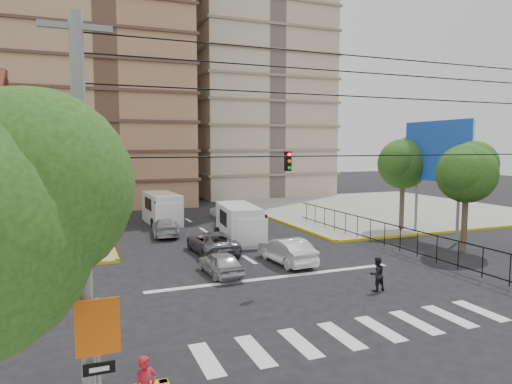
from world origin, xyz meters
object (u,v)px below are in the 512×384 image
traffic_light_nw (102,207)px  car_white_front_right (287,251)px  pedestrian_crosswalk (377,274)px  district_sign (98,341)px  van_left_lane (162,209)px  car_silver_front_left (221,263)px  van_right_lane (240,224)px

traffic_light_nw → car_white_front_right: (9.44, -4.31, -2.39)m
car_white_front_right → pedestrian_crosswalk: pedestrian_crosswalk is taller
district_sign → van_left_lane: bearing=77.3°
van_left_lane → car_silver_front_left: van_left_lane is taller
pedestrian_crosswalk → traffic_light_nw: bearing=-44.1°
district_sign → van_right_lane: size_ratio=0.56×
van_left_lane → pedestrian_crosswalk: bearing=-78.2°
district_sign → pedestrian_crosswalk: bearing=29.5°
van_right_lane → car_white_front_right: bearing=-79.0°
traffic_light_nw → car_white_front_right: bearing=-24.5°
car_white_front_right → van_left_lane: bearing=-79.2°
car_white_front_right → car_silver_front_left: bearing=8.0°
district_sign → van_left_lane: size_ratio=0.55×
van_left_lane → pedestrian_crosswalk: size_ratio=3.75×
van_right_lane → van_left_lane: (-3.60, 9.16, 0.03)m
traffic_light_nw → van_right_lane: bearing=12.5°
traffic_light_nw → district_sign: size_ratio=1.38×
traffic_light_nw → van_right_lane: 9.36m
car_white_front_right → pedestrian_crosswalk: (1.68, -5.87, 0.05)m
traffic_light_nw → van_left_lane: (5.35, 11.15, -1.87)m
car_silver_front_left → car_white_front_right: 4.20m
district_sign → pedestrian_crosswalk: 14.03m
car_white_front_right → van_right_lane: bearing=-89.5°
van_left_lane → car_white_front_right: van_left_lane is taller
car_silver_front_left → pedestrian_crosswalk: pedestrian_crosswalk is taller
van_left_lane → car_silver_front_left: bearing=-93.4°
traffic_light_nw → van_right_lane: traffic_light_nw is taller
van_right_lane → car_silver_front_left: van_right_lane is taller
traffic_light_nw → van_left_lane: bearing=64.4°
district_sign → traffic_light_nw: bearing=86.6°
van_left_lane → car_silver_front_left: (-0.01, -16.33, -0.63)m
traffic_light_nw → car_white_front_right: size_ratio=1.01×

